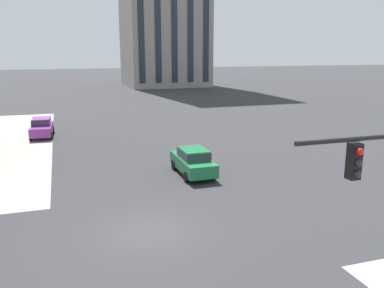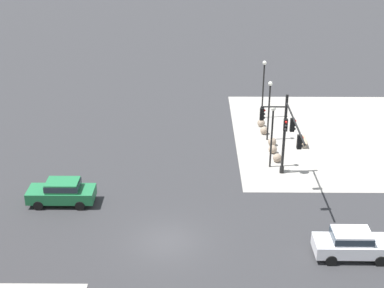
# 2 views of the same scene
# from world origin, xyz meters

# --- Properties ---
(ground_plane) EXTENTS (320.00, 320.00, 0.00)m
(ground_plane) POSITION_xyz_m (0.00, 0.00, 0.00)
(ground_plane) COLOR #2D2D30
(car_main_northbound_far) EXTENTS (1.89, 4.40, 1.68)m
(car_main_northbound_far) POSITION_xyz_m (4.41, 7.17, 0.92)
(car_main_northbound_far) COLOR #1E6B3D
(car_main_northbound_far) RESTS_ON ground
(car_cross_eastbound) EXTENTS (2.05, 4.48, 1.68)m
(car_cross_eastbound) POSITION_xyz_m (-4.88, 22.15, 0.92)
(car_cross_eastbound) COLOR #7A3389
(car_cross_eastbound) RESTS_ON ground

